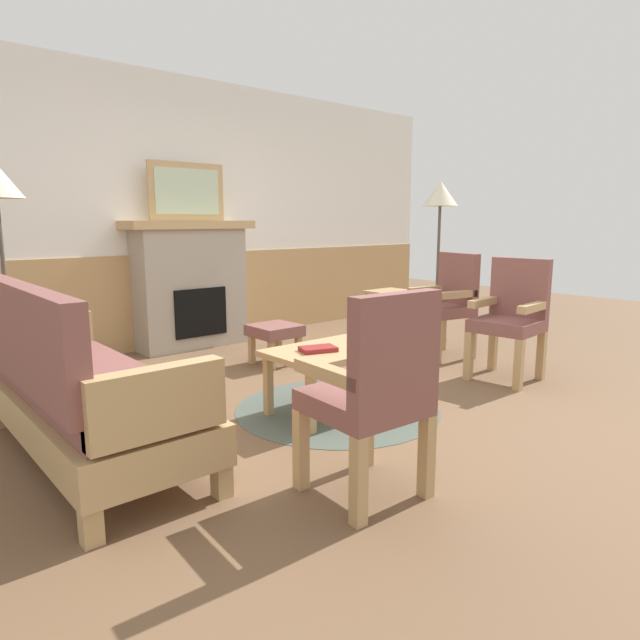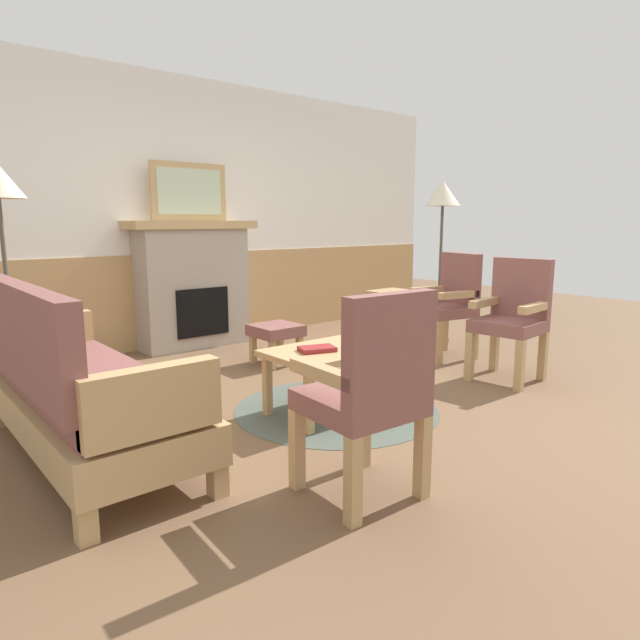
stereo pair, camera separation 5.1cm
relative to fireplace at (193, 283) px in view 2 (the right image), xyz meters
name	(u,v)px [view 2 (the right image)]	position (x,y,z in m)	size (l,w,h in m)	color
ground_plane	(352,402)	(0.00, -2.35, -0.65)	(14.00, 14.00, 0.00)	brown
wall_back	(179,218)	(0.00, 0.25, 0.66)	(7.20, 0.14, 2.70)	white
fireplace	(193,283)	(0.00, 0.00, 0.00)	(1.30, 0.44, 1.28)	#A39989
framed_picture	(189,192)	(0.00, 0.00, 0.91)	(0.80, 0.04, 0.56)	tan
couch	(78,388)	(-1.77, -2.09, -0.26)	(0.70, 1.80, 0.98)	tan
coffee_table	(337,355)	(-0.18, -2.39, -0.27)	(0.96, 0.56, 0.44)	tan
round_rug	(336,409)	(-0.18, -2.39, -0.65)	(1.40, 1.40, 0.01)	#4C564C
book_on_table	(317,349)	(-0.36, -2.40, -0.20)	(0.23, 0.15, 0.03)	maroon
footstool	(276,333)	(0.22, -1.12, -0.37)	(0.40, 0.40, 0.36)	tan
armchair_near_fireplace	(513,314)	(1.41, -2.74, -0.11)	(0.52, 0.52, 0.98)	tan
armchair_by_window_left	(449,300)	(1.65, -1.93, -0.11)	(0.57, 0.57, 0.98)	tan
armchair_front_left	(370,387)	(-0.89, -3.41, -0.11)	(0.51, 0.51, 0.98)	tan
side_table	(394,302)	(1.72, -1.17, -0.22)	(0.44, 0.44, 0.55)	tan
floor_lamp_by_chairs	(443,204)	(2.11, -1.46, 0.80)	(0.36, 0.36, 1.68)	#332D28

